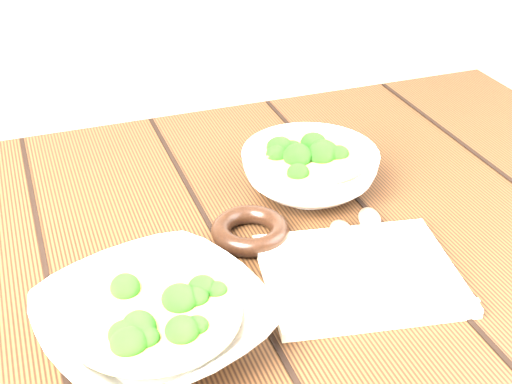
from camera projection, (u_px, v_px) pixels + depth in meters
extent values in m
cube|color=#37200F|center=(244.00, 268.00, 0.84)|extent=(1.20, 0.80, 0.04)
cube|color=#37200F|center=(439.00, 264.00, 1.47)|extent=(0.07, 0.07, 0.71)
imported|color=silver|center=(154.00, 324.00, 0.69)|extent=(0.27, 0.27, 0.05)
cylinder|color=olive|center=(153.00, 311.00, 0.68)|extent=(0.17, 0.17, 0.00)
ellipsoid|color=#22771A|center=(172.00, 297.00, 0.69)|extent=(0.03, 0.03, 0.03)
ellipsoid|color=#22771A|center=(158.00, 283.00, 0.71)|extent=(0.03, 0.03, 0.03)
ellipsoid|color=#22771A|center=(118.00, 285.00, 0.70)|extent=(0.03, 0.03, 0.03)
ellipsoid|color=#22771A|center=(125.00, 310.00, 0.67)|extent=(0.03, 0.03, 0.03)
ellipsoid|color=#22771A|center=(128.00, 332.00, 0.65)|extent=(0.03, 0.03, 0.03)
ellipsoid|color=#22771A|center=(171.00, 342.00, 0.63)|extent=(0.03, 0.03, 0.03)
ellipsoid|color=#22771A|center=(182.00, 311.00, 0.67)|extent=(0.03, 0.03, 0.03)
imported|color=silver|center=(310.00, 171.00, 0.94)|extent=(0.20, 0.20, 0.06)
cylinder|color=olive|center=(310.00, 159.00, 0.93)|extent=(0.14, 0.14, 0.00)
ellipsoid|color=#22771A|center=(321.00, 151.00, 0.94)|extent=(0.03, 0.03, 0.03)
ellipsoid|color=#22771A|center=(309.00, 145.00, 0.95)|extent=(0.03, 0.03, 0.03)
ellipsoid|color=#22771A|center=(285.00, 146.00, 0.95)|extent=(0.03, 0.03, 0.03)
ellipsoid|color=#22771A|center=(294.00, 157.00, 0.92)|extent=(0.03, 0.03, 0.03)
ellipsoid|color=#22771A|center=(300.00, 167.00, 0.90)|extent=(0.03, 0.03, 0.03)
ellipsoid|color=#22771A|center=(328.00, 171.00, 0.89)|extent=(0.03, 0.03, 0.03)
ellipsoid|color=#22771A|center=(330.00, 158.00, 0.92)|extent=(0.03, 0.03, 0.03)
torus|color=black|center=(250.00, 231.00, 0.85)|extent=(0.12, 0.12, 0.02)
cube|color=beige|center=(360.00, 274.00, 0.79)|extent=(0.24, 0.21, 0.01)
cylinder|color=#9C9689|center=(350.00, 273.00, 0.77)|extent=(0.05, 0.13, 0.01)
ellipsoid|color=#9C9689|center=(341.00, 231.00, 0.84)|extent=(0.04, 0.06, 0.01)
cylinder|color=#9C9689|center=(376.00, 258.00, 0.80)|extent=(0.06, 0.13, 0.01)
ellipsoid|color=#9C9689|center=(370.00, 218.00, 0.87)|extent=(0.05, 0.06, 0.01)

